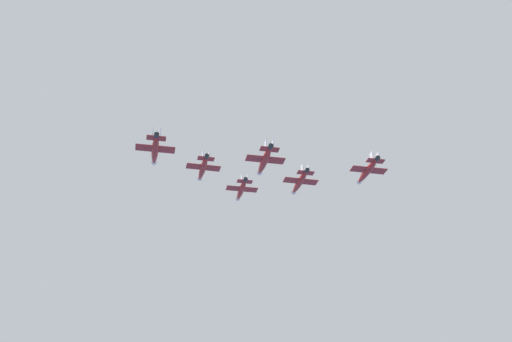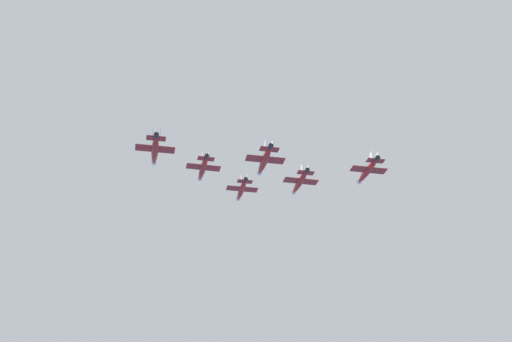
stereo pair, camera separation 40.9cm
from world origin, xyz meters
The scene contains 6 objects.
jet_lead centered at (24.47, -9.44, 147.32)m, with size 9.43×14.35×3.15m.
jet_left_wingman centered at (18.25, -28.75, 144.89)m, with size 9.31×14.08×3.12m.
jet_right_wingman centered at (42.52, -18.70, 143.54)m, with size 9.61×14.55×3.22m.
jet_left_outer centered at (12.03, -48.05, 140.28)m, with size 9.59×14.61×3.20m.
jet_right_outer centered at (60.57, -27.95, 140.33)m, with size 9.41×14.28×3.15m.
jet_slot_rear centered at (36.30, -38.00, 140.35)m, with size 9.85×14.99×3.29m.
Camera 2 is at (59.67, -170.40, 66.50)m, focal length 44.60 mm.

